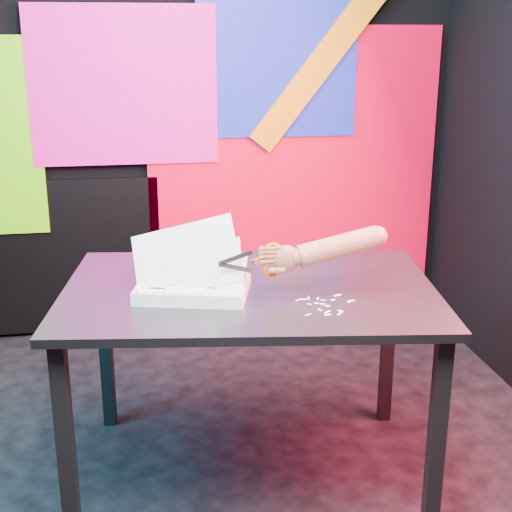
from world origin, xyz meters
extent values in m
cube|color=black|center=(0.00, 0.00, 0.00)|extent=(3.00, 3.00, 0.01)
cube|color=black|center=(0.00, 1.50, 1.35)|extent=(3.00, 0.01, 2.70)
cube|color=black|center=(0.00, -1.50, 1.35)|extent=(3.00, 0.01, 2.70)
cube|color=red|center=(0.65, 1.47, 0.85)|extent=(1.60, 0.02, 1.60)
cube|color=#1623B7|center=(0.55, 1.46, 1.45)|extent=(0.85, 0.02, 0.75)
cube|color=#E20E8F|center=(-0.25, 1.45, 1.35)|extent=(0.95, 0.02, 0.80)
cube|color=orange|center=(0.85, 1.44, 1.55)|extent=(0.91, 0.02, 1.11)
cube|color=black|center=(-0.75, 1.47, 0.45)|extent=(1.30, 0.02, 0.85)
cube|color=black|center=(-0.47, -0.28, 0.36)|extent=(0.06, 0.06, 0.72)
cube|color=black|center=(-0.37, 0.46, 0.36)|extent=(0.06, 0.06, 0.72)
cube|color=black|center=(0.71, -0.44, 0.36)|extent=(0.06, 0.06, 0.72)
cube|color=black|center=(0.81, 0.31, 0.36)|extent=(0.06, 0.06, 0.72)
cube|color=#2F2F33|center=(0.17, 0.01, 0.73)|extent=(1.41, 1.04, 0.03)
cube|color=silver|center=(-0.03, -0.02, 0.77)|extent=(0.43, 0.36, 0.04)
cube|color=white|center=(-0.03, -0.02, 0.79)|extent=(0.42, 0.35, 0.00)
cube|color=white|center=(-0.03, -0.02, 0.80)|extent=(0.41, 0.34, 0.11)
cube|color=white|center=(-0.04, -0.01, 0.82)|extent=(0.37, 0.30, 0.20)
cube|color=white|center=(-0.05, 0.01, 0.87)|extent=(0.37, 0.24, 0.27)
cylinder|color=black|center=(-0.22, -0.10, 0.80)|extent=(0.01, 0.01, 0.00)
cylinder|color=black|center=(-0.19, -0.11, 0.80)|extent=(0.01, 0.01, 0.00)
cylinder|color=black|center=(-0.17, -0.12, 0.80)|extent=(0.01, 0.01, 0.00)
cylinder|color=black|center=(-0.14, -0.12, 0.80)|extent=(0.01, 0.01, 0.00)
cylinder|color=black|center=(-0.11, -0.13, 0.80)|extent=(0.01, 0.01, 0.00)
cylinder|color=black|center=(-0.08, -0.14, 0.80)|extent=(0.01, 0.01, 0.00)
cylinder|color=black|center=(-0.05, -0.15, 0.80)|extent=(0.01, 0.01, 0.00)
cylinder|color=black|center=(-0.02, -0.15, 0.80)|extent=(0.01, 0.01, 0.00)
cylinder|color=black|center=(0.01, -0.16, 0.80)|extent=(0.01, 0.01, 0.00)
cylinder|color=black|center=(0.04, -0.17, 0.80)|extent=(0.01, 0.01, 0.00)
cylinder|color=black|center=(0.07, -0.18, 0.80)|extent=(0.01, 0.01, 0.00)
cylinder|color=black|center=(0.10, -0.19, 0.80)|extent=(0.01, 0.01, 0.00)
cylinder|color=black|center=(-0.16, 0.14, 0.80)|extent=(0.01, 0.01, 0.00)
cylinder|color=black|center=(-0.13, 0.13, 0.80)|extent=(0.01, 0.01, 0.00)
cylinder|color=black|center=(-0.10, 0.12, 0.80)|extent=(0.01, 0.01, 0.00)
cylinder|color=black|center=(-0.07, 0.12, 0.80)|extent=(0.01, 0.01, 0.00)
cylinder|color=black|center=(-0.04, 0.11, 0.80)|extent=(0.01, 0.01, 0.00)
cylinder|color=black|center=(-0.02, 0.10, 0.80)|extent=(0.01, 0.01, 0.00)
cylinder|color=black|center=(0.01, 0.09, 0.80)|extent=(0.01, 0.01, 0.00)
cylinder|color=black|center=(0.04, 0.09, 0.80)|extent=(0.01, 0.01, 0.00)
cylinder|color=black|center=(0.07, 0.08, 0.80)|extent=(0.01, 0.01, 0.00)
cylinder|color=black|center=(0.10, 0.07, 0.80)|extent=(0.01, 0.01, 0.00)
cylinder|color=black|center=(0.13, 0.06, 0.80)|extent=(0.01, 0.01, 0.00)
cylinder|color=black|center=(0.16, 0.05, 0.80)|extent=(0.01, 0.01, 0.00)
cube|color=black|center=(-0.10, 0.05, 0.80)|extent=(0.07, 0.03, 0.00)
cube|color=black|center=(-0.01, 0.00, 0.80)|extent=(0.05, 0.02, 0.00)
cube|color=black|center=(-0.08, -0.05, 0.80)|extent=(0.09, 0.03, 0.00)
cube|color=black|center=(0.03, -0.10, 0.80)|extent=(0.04, 0.02, 0.00)
cube|color=black|center=(-0.15, -0.07, 0.80)|extent=(0.05, 0.02, 0.00)
cube|color=black|center=(0.03, 0.04, 0.80)|extent=(0.06, 0.03, 0.00)
cube|color=#A6A8AD|center=(0.11, -0.09, 0.89)|extent=(0.12, 0.01, 0.05)
cube|color=#A6A8AD|center=(0.11, -0.09, 0.86)|extent=(0.12, 0.01, 0.05)
cylinder|color=#A6A8AD|center=(0.16, -0.08, 0.88)|extent=(0.01, 0.01, 0.01)
cube|color=#D74600|center=(0.18, -0.08, 0.87)|extent=(0.04, 0.01, 0.02)
cube|color=#D74600|center=(0.18, -0.08, 0.88)|extent=(0.04, 0.01, 0.02)
torus|color=#D74600|center=(0.23, -0.08, 0.91)|extent=(0.06, 0.02, 0.06)
torus|color=#D74600|center=(0.23, -0.08, 0.85)|extent=(0.06, 0.02, 0.06)
ellipsoid|color=brown|center=(0.28, -0.08, 0.88)|extent=(0.09, 0.05, 0.10)
cylinder|color=brown|center=(0.23, -0.08, 0.87)|extent=(0.07, 0.02, 0.02)
cylinder|color=brown|center=(0.23, -0.08, 0.89)|extent=(0.07, 0.02, 0.02)
cylinder|color=brown|center=(0.23, -0.08, 0.90)|extent=(0.06, 0.02, 0.02)
cylinder|color=brown|center=(0.23, -0.08, 0.92)|extent=(0.06, 0.02, 0.02)
cylinder|color=brown|center=(0.25, -0.09, 0.84)|extent=(0.06, 0.03, 0.03)
cylinder|color=brown|center=(0.33, -0.07, 0.88)|extent=(0.06, 0.07, 0.06)
cylinder|color=brown|center=(0.47, -0.06, 0.91)|extent=(0.30, 0.10, 0.13)
sphere|color=brown|center=(0.61, -0.05, 0.93)|extent=(0.07, 0.07, 0.07)
cube|color=white|center=(0.41, -0.29, 0.75)|extent=(0.02, 0.02, 0.00)
cube|color=white|center=(0.31, -0.14, 0.75)|extent=(0.02, 0.02, 0.00)
cube|color=white|center=(0.38, -0.19, 0.75)|extent=(0.02, 0.02, 0.00)
cube|color=white|center=(0.37, -0.28, 0.75)|extent=(0.02, 0.01, 0.00)
cube|color=white|center=(0.35, -0.12, 0.75)|extent=(0.01, 0.02, 0.00)
cube|color=white|center=(0.38, -0.26, 0.75)|extent=(0.03, 0.02, 0.00)
cube|color=white|center=(0.43, -0.16, 0.75)|extent=(0.02, 0.01, 0.00)
cube|color=white|center=(0.47, -0.19, 0.75)|extent=(0.01, 0.01, 0.00)
cube|color=white|center=(0.38, -0.14, 0.75)|extent=(0.01, 0.02, 0.00)
cube|color=white|center=(0.31, -0.28, 0.75)|extent=(0.02, 0.02, 0.00)
cube|color=white|center=(0.45, -0.12, 0.75)|extent=(0.03, 0.02, 0.00)
cube|color=white|center=(0.36, -0.24, 0.75)|extent=(0.01, 0.02, 0.00)
cube|color=white|center=(0.34, -0.14, 0.75)|extent=(0.03, 0.01, 0.00)
cube|color=white|center=(0.32, -0.14, 0.75)|extent=(0.02, 0.01, 0.00)
cube|color=white|center=(0.39, -0.16, 0.75)|extent=(0.02, 0.01, 0.00)
cube|color=white|center=(0.39, -0.21, 0.75)|extent=(0.02, 0.01, 0.00)
cube|color=white|center=(0.42, -0.26, 0.75)|extent=(0.02, 0.02, 0.00)
cube|color=white|center=(0.49, -0.18, 0.75)|extent=(0.02, 0.01, 0.00)
cube|color=white|center=(0.36, -0.18, 0.75)|extent=(0.02, 0.01, 0.00)
cube|color=white|center=(0.34, -0.19, 0.75)|extent=(0.01, 0.01, 0.00)
camera|label=1|loc=(-0.20, -2.32, 1.60)|focal=50.00mm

